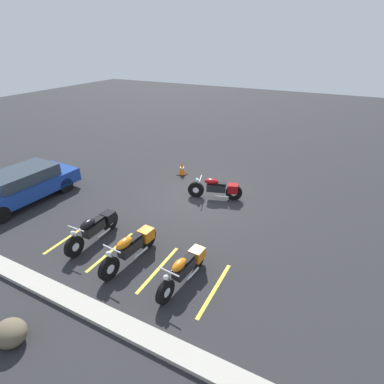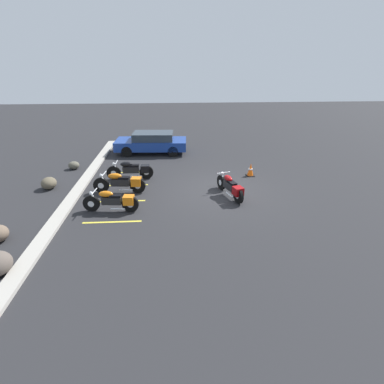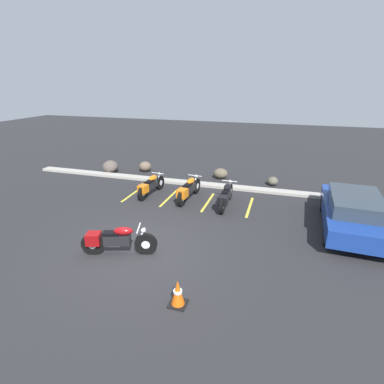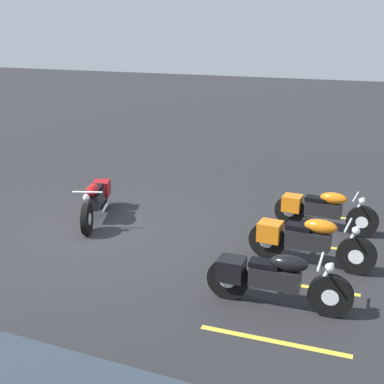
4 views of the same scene
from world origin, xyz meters
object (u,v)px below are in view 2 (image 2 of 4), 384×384
object	(u,v)px
motorcycle_maroon_featured	(231,187)
parked_bike_1	(122,183)
parked_bike_2	(132,170)
landscape_rock_0	(49,183)
landscape_rock_2	(74,165)
parked_bike_0	(113,201)
traffic_cone	(251,170)
car_blue	(152,142)

from	to	relation	value
motorcycle_maroon_featured	parked_bike_1	bearing A→B (deg)	63.53
parked_bike_2	landscape_rock_0	xyz separation A→B (m)	(-0.98, 3.61, -0.20)
parked_bike_1	landscape_rock_2	size ratio (longest dim) A/B	4.03
parked_bike_2	landscape_rock_0	world-z (taller)	parked_bike_2
parked_bike_0	traffic_cone	size ratio (longest dim) A/B	3.32
motorcycle_maroon_featured	traffic_cone	world-z (taller)	motorcycle_maroon_featured
parked_bike_1	traffic_cone	world-z (taller)	parked_bike_1
parked_bike_0	landscape_rock_2	size ratio (longest dim) A/B	3.78
motorcycle_maroon_featured	parked_bike_0	world-z (taller)	motorcycle_maroon_featured
car_blue	landscape_rock_0	distance (m)	6.92
parked_bike_1	traffic_cone	distance (m)	6.32
landscape_rock_2	motorcycle_maroon_featured	bearing A→B (deg)	-117.80
parked_bike_0	car_blue	size ratio (longest dim) A/B	0.49
parked_bike_0	traffic_cone	distance (m)	7.06
car_blue	landscape_rock_2	distance (m)	4.87
motorcycle_maroon_featured	parked_bike_1	distance (m)	4.68
motorcycle_maroon_featured	parked_bike_0	xyz separation A→B (m)	(-1.04, 4.68, -0.01)
landscape_rock_0	traffic_cone	world-z (taller)	traffic_cone
parked_bike_1	parked_bike_2	xyz separation A→B (m)	(1.64, -0.26, -0.01)
parked_bike_1	car_blue	distance (m)	6.14
parked_bike_2	landscape_rock_0	size ratio (longest dim) A/B	3.05
parked_bike_2	traffic_cone	size ratio (longest dim) A/B	3.48
landscape_rock_0	traffic_cone	bearing A→B (deg)	-83.72
parked_bike_2	traffic_cone	bearing A→B (deg)	-179.35
motorcycle_maroon_featured	car_blue	size ratio (longest dim) A/B	0.49
motorcycle_maroon_featured	landscape_rock_0	size ratio (longest dim) A/B	2.90
car_blue	parked_bike_1	bearing A→B (deg)	84.00
motorcycle_maroon_featured	parked_bike_0	distance (m)	4.80
car_blue	landscape_rock_2	world-z (taller)	car_blue
parked_bike_1	motorcycle_maroon_featured	bearing A→B (deg)	176.12
parked_bike_1	parked_bike_2	bearing A→B (deg)	-93.77
motorcycle_maroon_featured	parked_bike_2	xyz separation A→B (m)	(2.37, 4.37, 0.01)
motorcycle_maroon_featured	traffic_cone	distance (m)	2.84
parked_bike_1	traffic_cone	bearing A→B (deg)	-159.22
landscape_rock_2	parked_bike_1	bearing A→B (deg)	-137.45
parked_bike_2	car_blue	bearing A→B (deg)	-98.85
motorcycle_maroon_featured	parked_bike_1	xyz separation A→B (m)	(0.73, 4.62, 0.02)
motorcycle_maroon_featured	parked_bike_2	size ratio (longest dim) A/B	0.95
parked_bike_0	car_blue	bearing A→B (deg)	-91.56
motorcycle_maroon_featured	parked_bike_2	bearing A→B (deg)	44.01
parked_bike_2	landscape_rock_0	bearing A→B (deg)	15.16
parked_bike_0	landscape_rock_2	xyz separation A→B (m)	(5.07, 2.97, -0.24)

